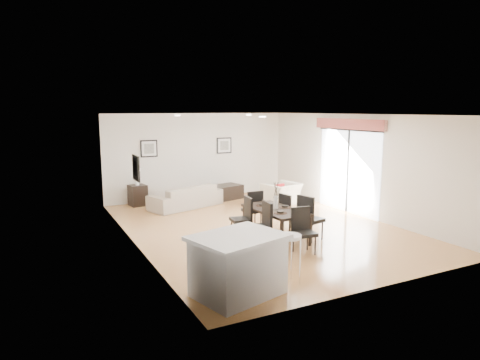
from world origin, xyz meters
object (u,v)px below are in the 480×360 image
armchair (281,194)px  dining_chair_foot (254,207)px  dining_table (276,212)px  dining_chair_enear (308,215)px  side_table (138,195)px  dining_chair_wfar (244,215)px  sofa (186,196)px  coffee_table (224,192)px  dining_chair_efar (288,210)px  dining_chair_head (303,228)px  bar_stool (290,242)px  dining_chair_wnear (262,223)px  kitchen_island (238,265)px

armchair → dining_chair_foot: 2.68m
dining_table → dining_chair_enear: (0.57, -0.43, -0.05)m
side_table → dining_chair_wfar: bearing=-72.5°
sofa → dining_chair_enear: bearing=88.6°
coffee_table → side_table: side_table is taller
sofa → dining_chair_efar: 3.65m
dining_chair_enear → dining_chair_head: dining_chair_enear is taller
dining_table → dining_chair_wfar: (-0.57, 0.40, -0.10)m
dining_chair_head → bar_stool: 1.63m
armchair → dining_chair_wnear: bearing=37.4°
dining_chair_wfar → coffee_table: dining_chair_wfar is taller
dining_chair_enear → coffee_table: 4.79m
dining_chair_wnear → dining_chair_foot: dining_chair_wnear is taller
dining_chair_enear → kitchen_island: size_ratio=0.64×
dining_chair_efar → dining_chair_foot: bearing=35.2°
dining_chair_foot → kitchen_island: kitchen_island is taller
dining_chair_efar → sofa: bearing=12.6°
kitchen_island → dining_table: bearing=32.5°
dining_table → bar_stool: bar_stool is taller
dining_chair_head → coffee_table: 5.42m
dining_chair_efar → dining_chair_foot: dining_chair_foot is taller
dining_chair_efar → kitchen_island: (-2.59, -2.60, -0.02)m
dining_table → coffee_table: (0.76, 4.35, -0.39)m
armchair → dining_table: (-1.94, -2.85, 0.28)m
dining_table → dining_chair_foot: dining_chair_foot is taller
dining_chair_enear → kitchen_island: bearing=110.7°
sofa → side_table: sofa is taller
dining_chair_head → dining_chair_foot: dining_chair_foot is taller
coffee_table → side_table: size_ratio=1.79×
dining_chair_enear → bar_stool: dining_chair_enear is taller
dining_chair_foot → bar_stool: dining_chair_foot is taller
sofa → kitchen_island: bearing=59.5°
dining_chair_wnear → coffee_table: (1.32, 4.77, -0.31)m
dining_chair_efar → kitchen_island: bearing=126.9°
dining_chair_wfar → dining_chair_wnear: bearing=6.6°
dining_chair_head → coffee_table: size_ratio=0.82×
dining_chair_wfar → dining_chair_head: 1.52m
dining_chair_foot → side_table: bearing=-60.1°
dining_chair_head → bar_stool: dining_chair_head is taller
dining_table → bar_stool: bearing=-119.2°
coffee_table → dining_chair_wfar: bearing=-123.7°
dining_chair_enear → dining_chair_efar: (0.01, 0.82, -0.06)m
kitchen_island → bar_stool: kitchen_island is taller
sofa → coffee_table: (1.47, 0.54, -0.10)m
coffee_table → side_table: bearing=158.3°
dining_chair_enear → dining_chair_head: size_ratio=1.10×
dining_chair_wnear → dining_chair_head: dining_chair_wnear is taller
dining_chair_wfar → dining_chair_foot: 0.83m
coffee_table → kitchen_island: bearing=-128.0°
dining_chair_foot → side_table: dining_chair_foot is taller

